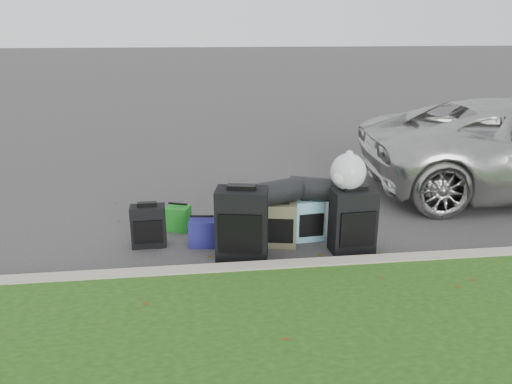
{
  "coord_description": "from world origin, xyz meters",
  "views": [
    {
      "loc": [
        -0.83,
        -5.68,
        2.53
      ],
      "look_at": [
        -0.1,
        0.2,
        0.55
      ],
      "focal_mm": 35.0,
      "sensor_mm": 36.0,
      "label": 1
    }
  ],
  "objects": [
    {
      "name": "tote_navy",
      "position": [
        -0.79,
        -0.1,
        0.17
      ],
      "size": [
        0.34,
        0.28,
        0.33
      ],
      "primitive_type": "cube",
      "rotation": [
        0.0,
        0.0,
        -0.13
      ],
      "color": "navy",
      "rests_on": "ground"
    },
    {
      "name": "suitcase_large_black_left",
      "position": [
        -0.35,
        -0.5,
        0.41
      ],
      "size": [
        0.63,
        0.45,
        0.82
      ],
      "primitive_type": "cube",
      "rotation": [
        0.0,
        0.0,
        -0.2
      ],
      "color": "black",
      "rests_on": "ground"
    },
    {
      "name": "duffel_right",
      "position": [
        0.53,
        -0.09,
        0.66
      ],
      "size": [
        0.58,
        0.46,
        0.28
      ],
      "primitive_type": "cylinder",
      "rotation": [
        0.0,
        1.57,
        -0.39
      ],
      "color": "black",
      "rests_on": "suitcase_teal"
    },
    {
      "name": "curb",
      "position": [
        0.0,
        -1.0,
        0.07
      ],
      "size": [
        120.0,
        0.18,
        0.15
      ],
      "primitive_type": "cube",
      "color": "#9E937F",
      "rests_on": "ground"
    },
    {
      "name": "suitcase_large_black_right",
      "position": [
        0.95,
        -0.48,
        0.38
      ],
      "size": [
        0.52,
        0.33,
        0.75
      ],
      "primitive_type": "cube",
      "rotation": [
        0.0,
        0.0,
        0.06
      ],
      "color": "black",
      "rests_on": "ground"
    },
    {
      "name": "tote_green",
      "position": [
        -1.08,
        0.42,
        0.16
      ],
      "size": [
        0.34,
        0.31,
        0.32
      ],
      "primitive_type": "cube",
      "rotation": [
        0.0,
        0.0,
        -0.36
      ],
      "color": "#1C811F",
      "rests_on": "ground"
    },
    {
      "name": "duffel_left",
      "position": [
        0.08,
        -0.23,
        0.68
      ],
      "size": [
        0.6,
        0.47,
        0.28
      ],
      "primitive_type": "cylinder",
      "rotation": [
        0.0,
        1.57,
        0.4
      ],
      "color": "black",
      "rests_on": "suitcase_olive"
    },
    {
      "name": "suitcase_olive",
      "position": [
        0.14,
        -0.22,
        0.27
      ],
      "size": [
        0.43,
        0.32,
        0.54
      ],
      "primitive_type": "cube",
      "rotation": [
        0.0,
        0.0,
        -0.2
      ],
      "color": "#45432D",
      "rests_on": "ground"
    },
    {
      "name": "suitcase_small_black",
      "position": [
        -1.43,
        -0.03,
        0.25
      ],
      "size": [
        0.41,
        0.23,
        0.51
      ],
      "primitive_type": "cube",
      "rotation": [
        0.0,
        0.0,
        0.03
      ],
      "color": "black",
      "rests_on": "ground"
    },
    {
      "name": "trash_bag",
      "position": [
        0.88,
        -0.42,
        0.96
      ],
      "size": [
        0.41,
        0.41,
        0.41
      ],
      "primitive_type": "sphere",
      "color": "silver",
      "rests_on": "suitcase_large_black_right"
    },
    {
      "name": "suitcase_teal",
      "position": [
        0.51,
        -0.09,
        0.26
      ],
      "size": [
        0.38,
        0.25,
        0.52
      ],
      "primitive_type": "cube",
      "rotation": [
        0.0,
        0.0,
        0.1
      ],
      "color": "#5B94AD",
      "rests_on": "ground"
    },
    {
      "name": "ground",
      "position": [
        0.0,
        0.0,
        0.0
      ],
      "size": [
        120.0,
        120.0,
        0.0
      ],
      "primitive_type": "plane",
      "color": "#383535",
      "rests_on": "ground"
    }
  ]
}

